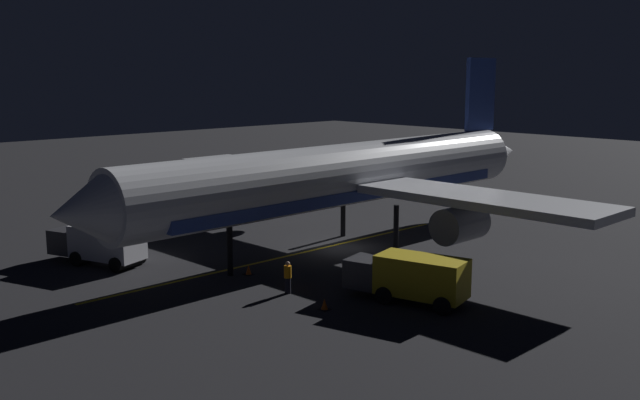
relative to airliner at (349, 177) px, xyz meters
The scene contains 8 objects.
ground_plane 4.88m from the airliner, 90.54° to the left, with size 180.00×180.00×0.20m, color #232327.
apron_guide_stripe 6.68m from the airliner, 78.65° to the left, with size 0.24×28.34×0.01m, color gold.
airliner is the anchor object (origin of this frame).
baggage_truck 16.30m from the airliner, 62.14° to the left, with size 6.56×4.00×2.39m.
catering_truck 12.66m from the airliner, 148.78° to the left, with size 6.59×3.56×2.43m.
ground_crew_worker 11.65m from the airliner, 116.90° to the left, with size 0.40×0.40×1.74m.
traffic_cone_near_left 10.15m from the airliner, 94.54° to the left, with size 0.50×0.50×0.55m.
traffic_cone_near_right 13.96m from the airliner, 128.70° to the left, with size 0.50×0.50×0.55m.
Camera 1 is at (-32.72, 33.66, 11.57)m, focal length 40.73 mm.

